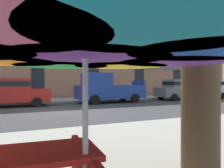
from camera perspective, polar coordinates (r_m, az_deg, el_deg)
name	(u,v)px	position (r m, az deg, el deg)	size (l,w,h in m)	color
ground_plane	(57,112)	(11.41, -14.34, -7.20)	(120.00, 120.00, 0.00)	#38383A
sidewalk_far	(41,101)	(18.10, -18.20, -4.22)	(56.00, 3.60, 0.12)	#9E998E
apartment_building	(32,39)	(26.66, -20.23, 10.94)	(47.08, 12.08, 12.80)	#A87056
sedan_red	(12,91)	(14.84, -24.89, -1.79)	(4.40, 1.98, 1.78)	#B21E19
pickup_blue_midblock	(107,89)	(16.17, -1.21, -1.31)	(5.10, 2.12, 2.20)	navy
sedan_gray	(179,89)	(19.94, 17.27, -1.23)	(4.40, 1.98, 1.78)	slate
sedan_white	(224,88)	(24.14, 27.45, -0.98)	(4.40, 1.98, 1.78)	silver
patio_umbrella	(85,33)	(2.30, -7.03, 13.06)	(3.71, 3.71, 2.33)	silver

